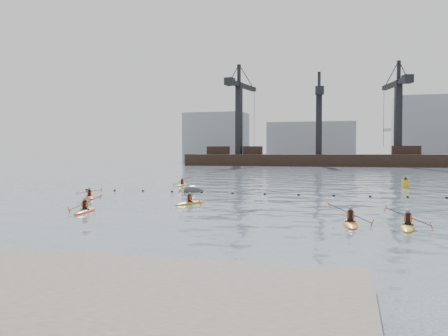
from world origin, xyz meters
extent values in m
plane|color=#34404B|center=(0.00, 0.00, 0.00)|extent=(400.00, 400.00, 0.00)
cube|color=#4C443D|center=(0.00, -9.00, 0.00)|extent=(18.00, 7.00, 1.00)
sphere|color=black|center=(-17.00, 22.50, 0.03)|extent=(0.24, 0.24, 0.24)
sphere|color=black|center=(-14.00, 22.66, 0.03)|extent=(0.24, 0.24, 0.24)
sphere|color=black|center=(-11.00, 22.75, 0.03)|extent=(0.24, 0.24, 0.24)
sphere|color=black|center=(-8.00, 22.72, 0.03)|extent=(0.24, 0.24, 0.24)
sphere|color=black|center=(-5.00, 22.58, 0.03)|extent=(0.24, 0.24, 0.24)
sphere|color=black|center=(-2.00, 22.41, 0.03)|extent=(0.24, 0.24, 0.24)
sphere|color=black|center=(1.00, 22.28, 0.03)|extent=(0.24, 0.24, 0.24)
sphere|color=black|center=(4.00, 22.25, 0.03)|extent=(0.24, 0.24, 0.24)
sphere|color=black|center=(7.00, 22.34, 0.03)|extent=(0.24, 0.24, 0.24)
sphere|color=black|center=(10.00, 22.50, 0.03)|extent=(0.24, 0.24, 0.24)
sphere|color=black|center=(13.00, 22.66, 0.03)|extent=(0.24, 0.24, 0.24)
sphere|color=black|center=(16.00, 22.75, 0.03)|extent=(0.24, 0.24, 0.24)
cube|color=black|center=(0.00, 110.00, 0.85)|extent=(72.00, 12.00, 4.50)
cube|color=black|center=(-28.00, 110.00, 4.20)|extent=(6.00, 3.00, 2.20)
cube|color=black|center=(-18.00, 110.00, 4.20)|extent=(5.00, 3.00, 2.20)
cube|color=black|center=(22.00, 110.00, 4.20)|extent=(7.00, 3.00, 2.20)
cube|color=black|center=(-22.00, 110.00, 13.10)|extent=(1.85, 1.85, 20.00)
cube|color=black|center=(-21.53, 112.66, 22.50)|extent=(4.31, 17.93, 1.20)
cube|color=black|center=(-23.09, 103.80, 22.50)|extent=(2.62, 2.94, 2.00)
cube|color=black|center=(-22.00, 110.00, 25.60)|extent=(0.93, 0.93, 5.00)
cube|color=black|center=(0.00, 110.00, 11.60)|extent=(1.73, 1.73, 17.00)
cube|color=black|center=(-0.20, 112.24, 19.50)|extent=(2.50, 15.05, 1.20)
cube|color=black|center=(0.46, 104.77, 19.50)|extent=(2.42, 2.78, 2.00)
cube|color=black|center=(0.00, 110.00, 22.60)|extent=(0.87, 0.87, 5.00)
cube|color=black|center=(20.00, 110.00, 12.60)|extent=(1.96, 1.96, 19.00)
cube|color=black|center=(19.34, 112.46, 21.50)|extent=(5.56, 16.73, 1.20)
cube|color=black|center=(21.54, 104.25, 21.50)|extent=(2.80, 3.08, 2.00)
cube|color=black|center=(20.00, 110.00, 24.60)|extent=(0.98, 0.98, 5.00)
cube|color=gray|center=(-40.00, 150.00, 9.00)|extent=(22.00, 14.00, 18.00)
cube|color=gray|center=(-5.00, 150.00, 7.00)|extent=(30.00, 14.00, 14.00)
cube|color=gray|center=(35.00, 150.00, 11.00)|extent=(26.00, 14.00, 22.00)
cylinder|color=gray|center=(30.00, 170.00, 10.00)|extent=(1.60, 1.60, 20.00)
ellipsoid|color=#EB4916|center=(-7.89, 7.30, 0.04)|extent=(1.26, 3.34, 0.33)
cylinder|color=black|center=(-7.89, 7.30, 0.17)|extent=(0.72, 0.72, 0.06)
cylinder|color=black|center=(-7.89, 7.30, 0.46)|extent=(0.31, 0.31, 0.53)
cube|color=#DD4B0C|center=(-7.89, 7.30, 0.48)|extent=(0.40, 0.29, 0.35)
sphere|color=#8C6651|center=(-7.89, 7.30, 0.82)|extent=(0.21, 0.21, 0.21)
cylinder|color=black|center=(-7.89, 7.30, 0.56)|extent=(2.04, 0.43, 0.95)
cube|color=#D85914|center=(-8.92, 7.10, 0.14)|extent=(0.21, 0.18, 0.34)
cube|color=#D85914|center=(-6.87, 7.50, 0.99)|extent=(0.21, 0.18, 0.34)
ellipsoid|color=gold|center=(11.19, 5.89, 0.04)|extent=(1.06, 3.41, 0.34)
cylinder|color=black|center=(11.19, 5.89, 0.18)|extent=(0.70, 0.70, 0.06)
cylinder|color=black|center=(11.19, 5.89, 0.47)|extent=(0.31, 0.31, 0.55)
cube|color=#DD4B0C|center=(11.19, 5.89, 0.49)|extent=(0.40, 0.27, 0.36)
sphere|color=#8C6651|center=(11.19, 5.89, 0.84)|extent=(0.22, 0.22, 0.22)
cylinder|color=black|center=(11.19, 5.89, 0.58)|extent=(2.16, 0.29, 0.84)
cube|color=#D85914|center=(10.13, 6.01, 0.95)|extent=(0.19, 0.17, 0.35)
cube|color=#D85914|center=(12.26, 5.76, 0.20)|extent=(0.19, 0.17, 0.35)
ellipsoid|color=#ED4816|center=(-12.49, 15.50, 0.04)|extent=(2.31, 2.82, 0.31)
cylinder|color=black|center=(-12.49, 15.50, 0.16)|extent=(0.80, 0.80, 0.06)
cylinder|color=black|center=(-12.49, 15.50, 0.43)|extent=(0.29, 0.29, 0.50)
cube|color=#DD4B0C|center=(-12.49, 15.50, 0.45)|extent=(0.40, 0.37, 0.32)
sphere|color=#8C6651|center=(-12.49, 15.50, 0.76)|extent=(0.20, 0.20, 0.20)
cylinder|color=black|center=(-12.49, 15.50, 0.52)|extent=(1.70, 1.27, 0.28)
cube|color=#D85914|center=(-13.27, 14.92, 0.41)|extent=(0.15, 0.16, 0.33)
cube|color=#D85914|center=(-11.71, 16.07, 0.64)|extent=(0.15, 0.16, 0.33)
ellipsoid|color=#C38F16|center=(-2.98, 13.38, 0.04)|extent=(1.72, 3.08, 0.31)
cylinder|color=black|center=(-2.98, 13.38, 0.16)|extent=(0.75, 0.75, 0.06)
cylinder|color=black|center=(-2.98, 13.38, 0.43)|extent=(0.29, 0.29, 0.50)
cube|color=#DD4B0C|center=(-2.98, 13.38, 0.45)|extent=(0.40, 0.32, 0.33)
sphere|color=#8C6651|center=(-2.98, 13.38, 0.77)|extent=(0.20, 0.20, 0.20)
cylinder|color=black|center=(-2.98, 13.38, 0.53)|extent=(1.83, 0.76, 0.85)
cube|color=#D85914|center=(-3.88, 13.75, 0.90)|extent=(0.21, 0.19, 0.32)
cube|color=#D85914|center=(-2.07, 13.02, 0.15)|extent=(0.21, 0.19, 0.32)
ellipsoid|color=orange|center=(8.41, 6.18, 0.04)|extent=(0.94, 3.49, 0.35)
cylinder|color=black|center=(8.41, 6.18, 0.18)|extent=(0.69, 0.69, 0.06)
cylinder|color=black|center=(8.41, 6.18, 0.49)|extent=(0.32, 0.32, 0.56)
cube|color=#DD4B0C|center=(8.41, 6.18, 0.51)|extent=(0.40, 0.27, 0.37)
sphere|color=#8C6651|center=(8.41, 6.18, 0.86)|extent=(0.23, 0.23, 0.23)
cylinder|color=black|center=(8.41, 6.18, 0.59)|extent=(2.18, 0.20, 1.00)
cube|color=#D85914|center=(9.50, 6.26, 0.15)|extent=(0.21, 0.17, 0.36)
cube|color=#D85914|center=(7.31, 6.10, 1.04)|extent=(0.21, 0.17, 0.36)
ellipsoid|color=#F1AE1C|center=(-9.99, 30.98, 0.04)|extent=(0.77, 3.15, 0.31)
cylinder|color=black|center=(-9.99, 30.98, 0.17)|extent=(0.61, 0.61, 0.06)
cylinder|color=black|center=(-9.99, 30.98, 0.44)|extent=(0.29, 0.29, 0.51)
cube|color=#DD4B0C|center=(-9.99, 30.98, 0.46)|extent=(0.36, 0.23, 0.33)
sphere|color=#8C6651|center=(-9.99, 30.98, 0.78)|extent=(0.21, 0.21, 0.21)
cylinder|color=black|center=(-9.99, 30.98, 0.54)|extent=(1.96, 0.12, 0.95)
cube|color=#D85914|center=(-10.99, 30.93, 0.11)|extent=(0.19, 0.15, 0.32)
cube|color=#D85914|center=(-9.00, 31.02, 0.96)|extent=(0.19, 0.15, 0.32)
ellipsoid|color=#3C3E41|center=(-6.03, 23.45, 0.00)|extent=(2.62, 2.84, 1.62)
cylinder|color=gold|center=(14.00, 34.00, 0.32)|extent=(0.76, 0.76, 0.97)
cone|color=black|center=(14.00, 34.00, 1.03)|extent=(0.48, 0.48, 0.38)
camera|label=1|loc=(8.41, -19.32, 3.84)|focal=38.00mm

